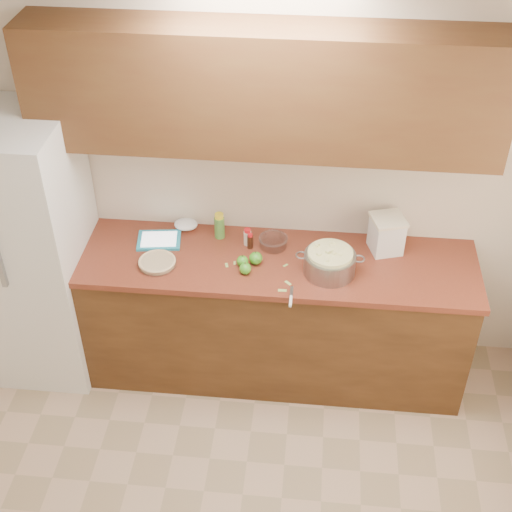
# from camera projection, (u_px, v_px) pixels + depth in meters

# --- Properties ---
(room_shell) EXTENTS (3.60, 3.60, 3.60)m
(room_shell) POSITION_uv_depth(u_px,v_px,m) (226.00, 408.00, 2.93)
(room_shell) COLOR tan
(room_shell) RESTS_ON ground
(counter_run) EXTENTS (2.64, 0.68, 0.92)m
(counter_run) POSITION_uv_depth(u_px,v_px,m) (260.00, 314.00, 4.61)
(counter_run) COLOR #563318
(counter_run) RESTS_ON ground
(upper_cabinets) EXTENTS (2.60, 0.34, 0.70)m
(upper_cabinets) POSITION_uv_depth(u_px,v_px,m) (263.00, 90.00, 3.81)
(upper_cabinets) COLOR #513318
(upper_cabinets) RESTS_ON room_shell
(fridge) EXTENTS (0.70, 0.70, 1.80)m
(fridge) POSITION_uv_depth(u_px,v_px,m) (29.00, 251.00, 4.42)
(fridge) COLOR silver
(fridge) RESTS_ON ground
(pie) EXTENTS (0.23, 0.23, 0.04)m
(pie) POSITION_uv_depth(u_px,v_px,m) (157.00, 262.00, 4.26)
(pie) COLOR silver
(pie) RESTS_ON counter_run
(colander) EXTENTS (0.41, 0.31, 0.15)m
(colander) POSITION_uv_depth(u_px,v_px,m) (330.00, 262.00, 4.18)
(colander) COLOR gray
(colander) RESTS_ON counter_run
(flour_canister) EXTENTS (0.24, 0.24, 0.24)m
(flour_canister) POSITION_uv_depth(u_px,v_px,m) (387.00, 234.00, 4.32)
(flour_canister) COLOR silver
(flour_canister) RESTS_ON counter_run
(tablet) EXTENTS (0.29, 0.24, 0.02)m
(tablet) POSITION_uv_depth(u_px,v_px,m) (159.00, 240.00, 4.46)
(tablet) COLOR #269BBA
(tablet) RESTS_ON counter_run
(paring_knife) EXTENTS (0.02, 0.18, 0.02)m
(paring_knife) POSITION_uv_depth(u_px,v_px,m) (291.00, 300.00, 4.02)
(paring_knife) COLOR gray
(paring_knife) RESTS_ON counter_run
(lemon_bottle) EXTENTS (0.06, 0.06, 0.17)m
(lemon_bottle) POSITION_uv_depth(u_px,v_px,m) (219.00, 226.00, 4.45)
(lemon_bottle) COLOR #4C8C38
(lemon_bottle) RESTS_ON counter_run
(cinnamon_shaker) EXTENTS (0.05, 0.05, 0.11)m
(cinnamon_shaker) POSITION_uv_depth(u_px,v_px,m) (247.00, 237.00, 4.40)
(cinnamon_shaker) COLOR beige
(cinnamon_shaker) RESTS_ON counter_run
(vanilla_bottle) EXTENTS (0.04, 0.04, 0.10)m
(vanilla_bottle) POSITION_uv_depth(u_px,v_px,m) (250.00, 241.00, 4.38)
(vanilla_bottle) COLOR black
(vanilla_bottle) RESTS_ON counter_run
(mixing_bowl) EXTENTS (0.18, 0.18, 0.07)m
(mixing_bowl) POSITION_uv_depth(u_px,v_px,m) (273.00, 241.00, 4.40)
(mixing_bowl) COLOR silver
(mixing_bowl) RESTS_ON counter_run
(paper_towel) EXTENTS (0.18, 0.17, 0.06)m
(paper_towel) POSITION_uv_depth(u_px,v_px,m) (186.00, 224.00, 4.55)
(paper_towel) COLOR white
(paper_towel) RESTS_ON counter_run
(apple_left) EXTENTS (0.07, 0.07, 0.08)m
(apple_left) POSITION_uv_depth(u_px,v_px,m) (242.00, 261.00, 4.25)
(apple_left) COLOR #3F9421
(apple_left) RESTS_ON counter_run
(apple_center) EXTENTS (0.08, 0.08, 0.09)m
(apple_center) POSITION_uv_depth(u_px,v_px,m) (256.00, 258.00, 4.26)
(apple_center) COLOR #3F9421
(apple_center) RESTS_ON counter_run
(apple_front) EXTENTS (0.07, 0.07, 0.08)m
(apple_front) POSITION_uv_depth(u_px,v_px,m) (245.00, 269.00, 4.19)
(apple_front) COLOR #3F9421
(apple_front) RESTS_ON counter_run
(peel_a) EXTENTS (0.03, 0.04, 0.00)m
(peel_a) POSITION_uv_depth(u_px,v_px,m) (227.00, 265.00, 4.27)
(peel_a) COLOR #9EC25E
(peel_a) RESTS_ON counter_run
(peel_b) EXTENTS (0.03, 0.02, 0.00)m
(peel_b) POSITION_uv_depth(u_px,v_px,m) (248.00, 269.00, 4.24)
(peel_b) COLOR #9EC25E
(peel_b) RESTS_ON counter_run
(peel_c) EXTENTS (0.05, 0.02, 0.00)m
(peel_c) POSITION_uv_depth(u_px,v_px,m) (282.00, 290.00, 4.09)
(peel_c) COLOR #9EC25E
(peel_c) RESTS_ON counter_run
(peel_d) EXTENTS (0.02, 0.03, 0.00)m
(peel_d) POSITION_uv_depth(u_px,v_px,m) (235.00, 263.00, 4.29)
(peel_d) COLOR #9EC25E
(peel_d) RESTS_ON counter_run
(peel_e) EXTENTS (0.04, 0.04, 0.00)m
(peel_e) POSITION_uv_depth(u_px,v_px,m) (288.00, 283.00, 4.14)
(peel_e) COLOR #9EC25E
(peel_e) RESTS_ON counter_run
(peel_f) EXTENTS (0.03, 0.03, 0.00)m
(peel_f) POSITION_uv_depth(u_px,v_px,m) (286.00, 265.00, 4.27)
(peel_f) COLOR #9EC25E
(peel_f) RESTS_ON counter_run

